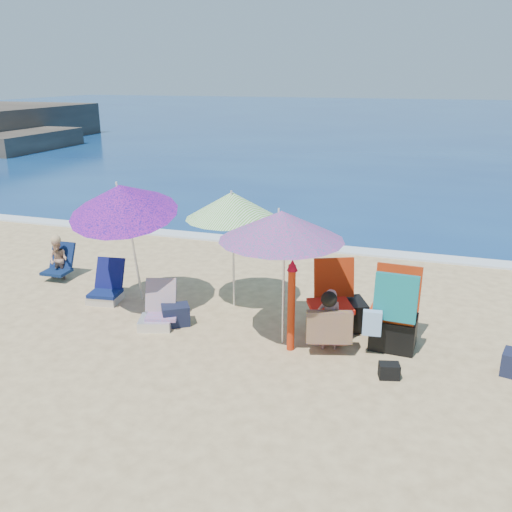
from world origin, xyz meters
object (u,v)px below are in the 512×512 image
(umbrella_striped, at_px, (232,205))
(umbrella_blue, at_px, (122,199))
(person_left, at_px, (59,259))
(umbrella_turquoise, at_px, (282,226))
(camp_chair_right, at_px, (393,319))
(person_center, at_px, (329,322))
(camp_chair_left, at_px, (342,308))
(furled_umbrella, at_px, (291,300))
(chair_rainbow, at_px, (158,314))
(chair_navy, at_px, (106,291))

(umbrella_striped, xyz_separation_m, umbrella_blue, (-1.53, -0.72, 0.15))
(person_left, bearing_deg, umbrella_turquoise, -14.64)
(umbrella_turquoise, xyz_separation_m, umbrella_striped, (-1.08, 0.99, -0.02))
(umbrella_blue, bearing_deg, umbrella_turquoise, -5.77)
(umbrella_turquoise, bearing_deg, person_left, 165.36)
(camp_chair_right, bearing_deg, person_center, -154.62)
(umbrella_turquoise, height_order, camp_chair_left, umbrella_turquoise)
(umbrella_striped, distance_m, furled_umbrella, 2.01)
(umbrella_blue, relative_size, chair_rainbow, 3.03)
(chair_navy, distance_m, camp_chair_left, 4.01)
(umbrella_turquoise, relative_size, chair_rainbow, 2.62)
(camp_chair_right, distance_m, person_center, 0.93)
(person_center, bearing_deg, camp_chair_left, 86.51)
(umbrella_blue, height_order, person_left, umbrella_blue)
(umbrella_striped, relative_size, person_center, 2.17)
(camp_chair_right, xyz_separation_m, person_left, (-6.23, 0.88, -0.04))
(umbrella_turquoise, distance_m, chair_navy, 3.63)
(person_center, bearing_deg, chair_navy, 171.35)
(umbrella_turquoise, height_order, umbrella_blue, umbrella_blue)
(person_center, xyz_separation_m, person_left, (-5.39, 1.27, -0.06))
(umbrella_striped, bearing_deg, umbrella_blue, -154.62)
(umbrella_striped, bearing_deg, umbrella_turquoise, -42.41)
(umbrella_blue, xyz_separation_m, camp_chair_right, (4.17, 0.08, -1.45))
(camp_chair_right, bearing_deg, umbrella_blue, -178.90)
(umbrella_blue, bearing_deg, camp_chair_right, 1.10)
(person_center, bearing_deg, furled_umbrella, -163.57)
(person_center, bearing_deg, chair_rainbow, 179.66)
(umbrella_turquoise, bearing_deg, camp_chair_right, 12.46)
(furled_umbrella, distance_m, camp_chair_left, 1.18)
(umbrella_blue, relative_size, camp_chair_left, 2.15)
(person_center, bearing_deg, person_left, 166.70)
(camp_chair_right, bearing_deg, chair_rainbow, -173.76)
(chair_rainbow, bearing_deg, person_center, -0.34)
(camp_chair_left, bearing_deg, umbrella_striped, 172.33)
(umbrella_blue, bearing_deg, furled_umbrella, -9.39)
(umbrella_striped, height_order, chair_rainbow, umbrella_striped)
(chair_rainbow, bearing_deg, chair_navy, 155.67)
(camp_chair_right, height_order, person_left, camp_chair_right)
(chair_rainbow, distance_m, person_center, 2.67)
(furled_umbrella, relative_size, camp_chair_left, 1.31)
(chair_rainbow, bearing_deg, umbrella_striped, 50.20)
(chair_rainbow, bearing_deg, person_left, 155.29)
(umbrella_blue, distance_m, chair_navy, 1.83)
(umbrella_turquoise, relative_size, camp_chair_left, 1.86)
(umbrella_blue, height_order, person_center, umbrella_blue)
(furled_umbrella, bearing_deg, chair_rainbow, 175.61)
(chair_navy, distance_m, person_center, 4.00)
(furled_umbrella, distance_m, camp_chair_right, 1.49)
(chair_navy, relative_size, chair_rainbow, 0.92)
(camp_chair_right, xyz_separation_m, person_center, (-0.84, -0.40, 0.02))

